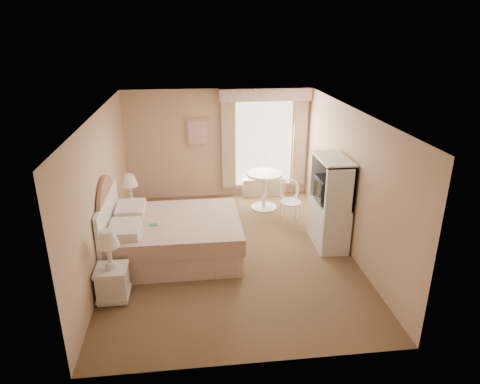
{
  "coord_description": "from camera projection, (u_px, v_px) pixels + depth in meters",
  "views": [
    {
      "loc": [
        -0.62,
        -6.73,
        3.77
      ],
      "look_at": [
        0.21,
        0.3,
        1.01
      ],
      "focal_mm": 32.0,
      "sensor_mm": 36.0,
      "label": 1
    }
  ],
  "objects": [
    {
      "name": "round_table",
      "position": [
        264.0,
        185.0,
        9.29
      ],
      "size": [
        0.77,
        0.77,
        0.81
      ],
      "color": "white",
      "rests_on": "room"
    },
    {
      "name": "framed_art",
      "position": [
        198.0,
        132.0,
        9.57
      ],
      "size": [
        0.52,
        0.04,
        0.62
      ],
      "color": "tan",
      "rests_on": "room"
    },
    {
      "name": "nightstand_near",
      "position": [
        112.0,
        275.0,
        6.18
      ],
      "size": [
        0.46,
        0.46,
        1.1
      ],
      "color": "silver",
      "rests_on": "room"
    },
    {
      "name": "bed",
      "position": [
        166.0,
        236.0,
        7.37
      ],
      "size": [
        2.31,
        1.82,
        1.61
      ],
      "color": "tan",
      "rests_on": "room"
    },
    {
      "name": "cafe_chair",
      "position": [
        290.0,
        198.0,
        8.65
      ],
      "size": [
        0.44,
        0.44,
        0.89
      ],
      "rotation": [
        0.0,
        0.0,
        0.02
      ],
      "color": "white",
      "rests_on": "room"
    },
    {
      "name": "armoire",
      "position": [
        330.0,
        209.0,
        7.69
      ],
      "size": [
        0.5,
        1.0,
        1.66
      ],
      "color": "silver",
      "rests_on": "room"
    },
    {
      "name": "room",
      "position": [
        230.0,
        186.0,
        7.21
      ],
      "size": [
        4.21,
        5.51,
        2.51
      ],
      "color": "brown",
      "rests_on": "ground"
    },
    {
      "name": "nightstand_far",
      "position": [
        132.0,
        207.0,
        8.49
      ],
      "size": [
        0.44,
        0.44,
        1.07
      ],
      "color": "silver",
      "rests_on": "room"
    },
    {
      "name": "window",
      "position": [
        264.0,
        140.0,
        9.75
      ],
      "size": [
        2.05,
        0.22,
        2.51
      ],
      "color": "white",
      "rests_on": "room"
    }
  ]
}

